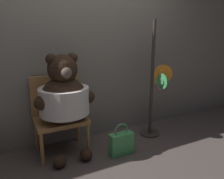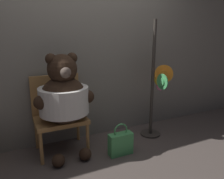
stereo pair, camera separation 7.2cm
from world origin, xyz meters
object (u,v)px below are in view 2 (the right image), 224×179
at_px(hat_display_rack, 157,88).
at_px(chair, 59,111).
at_px(handbag_on_ground, 121,143).
at_px(teddy_bear, 64,97).

bearing_deg(hat_display_rack, chair, 171.20).
distance_m(hat_display_rack, handbag_on_ground, 0.92).
xyz_separation_m(hat_display_rack, handbag_on_ground, (-0.70, -0.27, -0.54)).
distance_m(chair, teddy_bear, 0.27).
distance_m(chair, hat_display_rack, 1.33).
xyz_separation_m(teddy_bear, hat_display_rack, (1.27, -0.04, -0.02)).
bearing_deg(chair, handbag_on_ground, -37.48).
xyz_separation_m(chair, teddy_bear, (0.04, -0.16, 0.21)).
relative_size(teddy_bear, hat_display_rack, 0.76).
relative_size(teddy_bear, handbag_on_ground, 3.06).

